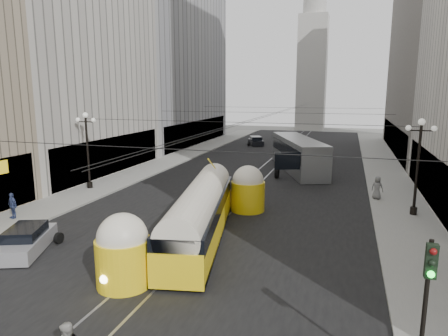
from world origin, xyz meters
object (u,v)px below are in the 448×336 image
Objects in this scene: streetcar at (200,212)px; pedestrian_sidewalk_right at (377,188)px; pedestrian_crossing_a at (114,270)px; city_bus at (298,153)px; pedestrian_sidewalk_left at (12,206)px; sedan_silver at (26,241)px.

pedestrian_sidewalk_right is (10.00, 11.52, -0.56)m from streetcar.
pedestrian_sidewalk_right reaches higher than pedestrian_crossing_a.
pedestrian_crossing_a is at bearing 77.91° from pedestrian_sidewalk_right.
city_bus is 7.35× the size of pedestrian_crossing_a.
pedestrian_sidewalk_left is (-12.76, -0.49, -0.60)m from streetcar.
streetcar is 21.92m from city_bus.
streetcar is 3.17× the size of sedan_silver.
city_bus is at bearing 67.68° from sedan_silver.
city_bus is at bearing 12.16° from pedestrian_crossing_a.
pedestrian_crossing_a is at bearing -98.10° from city_bus.
pedestrian_sidewalk_left is at bearing 81.78° from pedestrian_crossing_a.
pedestrian_crossing_a is 13.03m from pedestrian_sidewalk_left.
sedan_silver is at bearing -112.32° from city_bus.
pedestrian_sidewalk_right is at bearing -11.56° from pedestrian_crossing_a.
pedestrian_sidewalk_right is at bearing 41.52° from sedan_silver.
streetcar is at bearing 20.00° from pedestrian_sidewalk_left.
pedestrian_sidewalk_right is at bearing 45.62° from pedestrian_sidewalk_left.
city_bus is 27.12m from pedestrian_sidewalk_left.
streetcar is at bearing -97.18° from city_bus.
sedan_silver is 24.04m from pedestrian_sidewalk_right.
pedestrian_sidewalk_left is (-4.76, 3.92, 0.38)m from sedan_silver.
streetcar reaches higher than sedan_silver.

